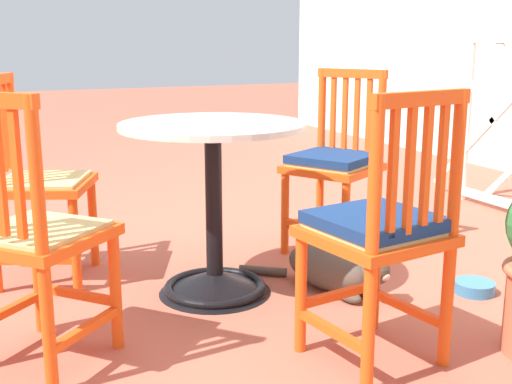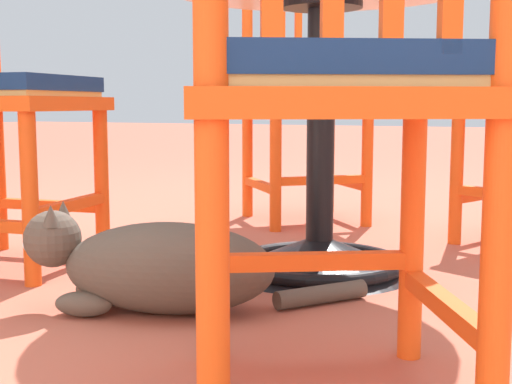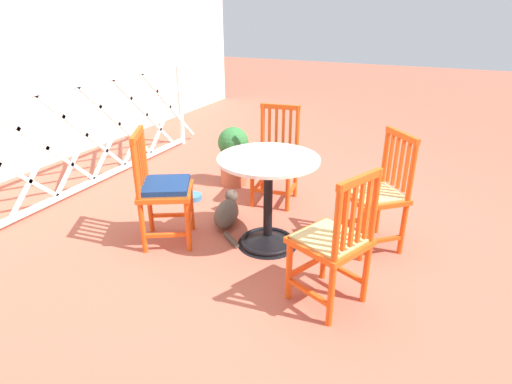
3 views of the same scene
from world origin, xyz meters
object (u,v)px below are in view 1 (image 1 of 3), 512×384
cafe_table (214,229)px  orange_chair_at_corner (36,185)px  orange_chair_tucked_in (335,165)px  orange_chair_by_planter (380,233)px  tabby_cat (335,270)px  pet_water_bowl (474,287)px  orange_chair_facing_out (31,239)px

cafe_table → orange_chair_at_corner: (-0.49, -0.64, 0.15)m
cafe_table → orange_chair_tucked_in: bearing=110.6°
orange_chair_by_planter → orange_chair_tucked_in: same height
tabby_cat → pet_water_bowl: bearing=62.8°
orange_chair_at_corner → pet_water_bowl: size_ratio=5.36×
cafe_table → tabby_cat: 0.55m
orange_chair_tucked_in → orange_chair_at_corner: bearing=-98.4°
orange_chair_facing_out → orange_chair_by_planter: (0.46, 1.02, 0.01)m
orange_chair_by_planter → tabby_cat: (-0.59, 0.21, -0.35)m
cafe_table → pet_water_bowl: 1.14m
orange_chair_by_planter → pet_water_bowl: 0.91m
cafe_table → tabby_cat: bearing=66.8°
cafe_table → orange_chair_facing_out: (0.34, -0.76, 0.15)m
tabby_cat → pet_water_bowl: size_ratio=3.87×
orange_chair_by_planter → orange_chair_at_corner: 1.57m
cafe_table → orange_chair_tucked_in: 0.83m
orange_chair_facing_out → orange_chair_at_corner: bearing=172.1°
orange_chair_tucked_in → tabby_cat: 0.67m
orange_chair_at_corner → tabby_cat: bearing=58.0°
tabby_cat → pet_water_bowl: 0.60m
orange_chair_by_planter → orange_chair_at_corner: (-1.29, -0.91, -0.01)m
cafe_table → orange_chair_facing_out: bearing=-66.1°
orange_chair_tucked_in → cafe_table: bearing=-69.4°
orange_chair_facing_out → orange_chair_by_planter: size_ratio=1.00×
orange_chair_facing_out → tabby_cat: bearing=96.2°
orange_chair_facing_out → pet_water_bowl: bearing=85.5°
orange_chair_facing_out → pet_water_bowl: 1.81m
orange_chair_at_corner → pet_water_bowl: orange_chair_at_corner is taller
orange_chair_at_corner → pet_water_bowl: bearing=59.5°
orange_chair_at_corner → cafe_table: bearing=52.4°
pet_water_bowl → orange_chair_by_planter: bearing=-66.7°
orange_chair_by_planter → cafe_table: bearing=-161.4°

